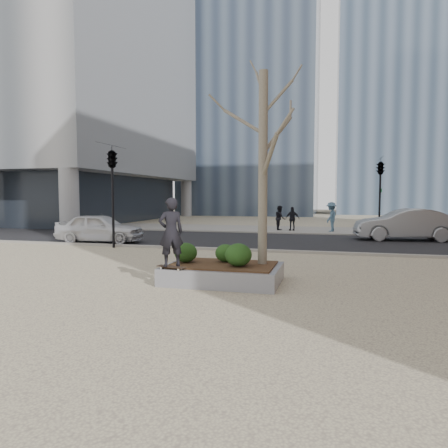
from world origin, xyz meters
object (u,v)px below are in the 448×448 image
(skateboarder, at_px, (171,232))
(police_car, at_px, (100,228))
(planter, at_px, (223,274))
(skateboard, at_px, (171,268))

(skateboarder, distance_m, police_car, 10.53)
(planter, distance_m, skateboard, 1.43)
(skateboard, distance_m, police_car, 10.51)
(planter, distance_m, police_car, 10.68)
(skateboarder, bearing_deg, police_car, -83.23)
(skateboarder, relative_size, police_car, 0.41)
(skateboard, height_order, police_car, police_car)
(skateboard, xyz_separation_m, skateboarder, (0.00, -0.00, 0.89))
(planter, xyz_separation_m, skateboard, (-1.10, -0.88, 0.26))
(planter, xyz_separation_m, skateboarder, (-1.10, -0.88, 1.16))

